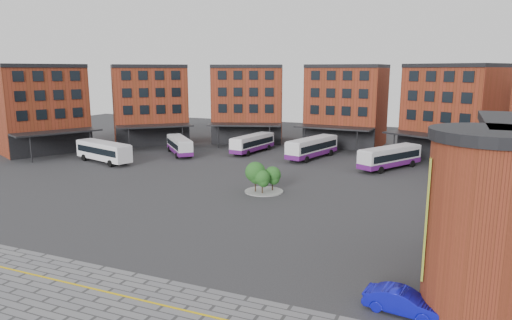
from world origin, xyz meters
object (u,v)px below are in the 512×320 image
at_px(bus_c, 253,143).
at_px(bus_d, 312,147).
at_px(bus_a, 103,150).
at_px(tree_island, 262,176).
at_px(bus_f, 482,173).
at_px(blue_car, 403,301).
at_px(bus_e, 390,157).
at_px(bus_b, 179,145).

height_order(bus_c, bus_d, bus_d).
distance_m(bus_a, bus_c, 23.75).
bearing_deg(tree_island, bus_d, 91.38).
relative_size(tree_island, bus_f, 0.44).
bearing_deg(blue_car, bus_d, 29.84).
bearing_deg(bus_d, bus_c, -170.26).
bearing_deg(tree_island, bus_e, 58.06).
xyz_separation_m(bus_a, bus_d, (27.76, 15.40, -0.10)).
bearing_deg(bus_d, tree_island, -73.29).
xyz_separation_m(bus_c, bus_f, (34.15, -9.91, -0.06)).
relative_size(bus_f, blue_car, 2.31).
height_order(bus_c, bus_f, bus_c).
bearing_deg(blue_car, bus_a, 66.22).
bearing_deg(bus_a, bus_e, -56.36).
bearing_deg(bus_e, bus_d, -164.85).
height_order(bus_a, bus_d, bus_d).
relative_size(bus_c, bus_d, 0.92).
xyz_separation_m(bus_b, bus_f, (44.45, -3.55, 0.00)).
bearing_deg(bus_e, tree_island, -92.01).
height_order(bus_a, bus_b, bus_a).
height_order(bus_b, bus_e, bus_e).
bearing_deg(bus_c, bus_d, 2.50).
bearing_deg(bus_f, tree_island, -124.03).
height_order(tree_island, bus_a, tree_island).
relative_size(bus_d, bus_f, 1.16).
bearing_deg(bus_b, bus_f, -48.52).
height_order(bus_d, bus_f, bus_d).
xyz_separation_m(bus_c, bus_e, (22.78, -4.25, 0.09)).
bearing_deg(bus_c, bus_f, -8.09).
distance_m(bus_b, bus_f, 44.59).
relative_size(bus_d, blue_car, 2.68).
distance_m(bus_b, bus_c, 12.11).
distance_m(bus_c, bus_d, 10.67).
relative_size(tree_island, bus_d, 0.38).
distance_m(tree_island, bus_c, 25.48).
xyz_separation_m(tree_island, bus_b, (-21.44, 16.56, -0.35)).
height_order(tree_island, blue_car, tree_island).
bearing_deg(bus_a, bus_c, -29.54).
xyz_separation_m(bus_d, blue_car, (17.79, -42.85, -1.02)).
distance_m(tree_island, bus_f, 26.43).
xyz_separation_m(bus_b, blue_car, (38.70, -37.53, -0.82)).
distance_m(bus_b, bus_e, 33.15).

